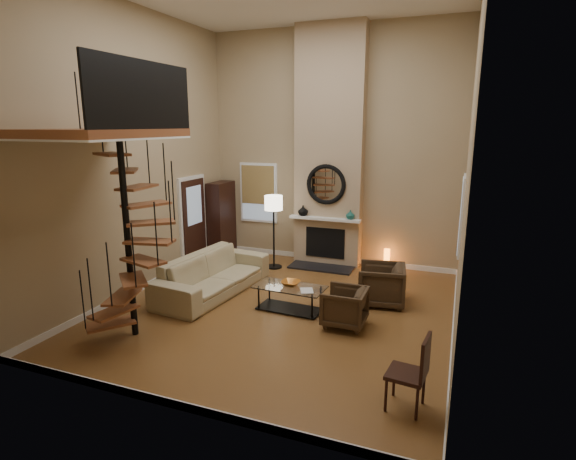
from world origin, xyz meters
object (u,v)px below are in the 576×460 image
at_px(floor_lamp, 274,209).
at_px(side_chair, 414,369).
at_px(hutch, 222,219).
at_px(sofa, 213,274).
at_px(coffee_table, 290,295).
at_px(armchair_far, 348,307).
at_px(accent_lamp, 387,259).
at_px(armchair_near, 386,285).

height_order(floor_lamp, side_chair, floor_lamp).
relative_size(hutch, sofa, 0.69).
xyz_separation_m(coffee_table, floor_lamp, (-1.25, 2.23, 1.13)).
xyz_separation_m(hutch, armchair_far, (4.10, -3.10, -0.60)).
xyz_separation_m(armchair_far, accent_lamp, (0.09, 3.36, -0.10)).
bearing_deg(armchair_far, side_chair, 32.63).
height_order(armchair_near, side_chair, side_chair).
height_order(armchair_far, coffee_table, armchair_far).
xyz_separation_m(hutch, armchair_near, (4.50, -1.81, -0.60)).
xyz_separation_m(hutch, sofa, (1.19, -2.51, -0.55)).
xyz_separation_m(hutch, side_chair, (5.34, -5.03, -0.42)).
bearing_deg(hutch, armchair_near, -21.89).
distance_m(armchair_far, floor_lamp, 3.67).
relative_size(sofa, armchair_near, 3.13).
relative_size(hutch, armchair_far, 2.66).
height_order(floor_lamp, accent_lamp, floor_lamp).
bearing_deg(floor_lamp, side_chair, -50.77).
xyz_separation_m(armchair_near, armchair_far, (-0.40, -1.29, 0.00)).
bearing_deg(accent_lamp, side_chair, -77.73).
bearing_deg(floor_lamp, sofa, -104.16).
height_order(armchair_far, accent_lamp, armchair_far).
distance_m(armchair_far, side_chair, 2.30).
relative_size(hutch, coffee_table, 1.44).
xyz_separation_m(armchair_near, side_chair, (0.84, -3.22, 0.17)).
relative_size(armchair_far, side_chair, 0.74).
bearing_deg(coffee_table, accent_lamp, 67.44).
distance_m(hutch, armchair_near, 4.89).
xyz_separation_m(armchair_far, coffee_table, (-1.17, 0.33, -0.07)).
xyz_separation_m(armchair_near, accent_lamp, (-0.31, 2.07, -0.10)).
distance_m(armchair_near, floor_lamp, 3.27).
bearing_deg(armchair_near, sofa, -86.62).
xyz_separation_m(armchair_far, side_chair, (1.25, -1.93, 0.17)).
bearing_deg(floor_lamp, coffee_table, -60.74).
height_order(armchair_near, floor_lamp, floor_lamp).
bearing_deg(accent_lamp, floor_lamp, -162.16).
relative_size(hutch, armchair_near, 2.17).
distance_m(sofa, armchair_near, 3.39).
xyz_separation_m(sofa, armchair_far, (2.91, -0.59, -0.04)).
xyz_separation_m(sofa, side_chair, (4.15, -2.52, 0.13)).
relative_size(hutch, accent_lamp, 3.92).
relative_size(armchair_near, accent_lamp, 1.80).
distance_m(hutch, coffee_table, 4.09).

